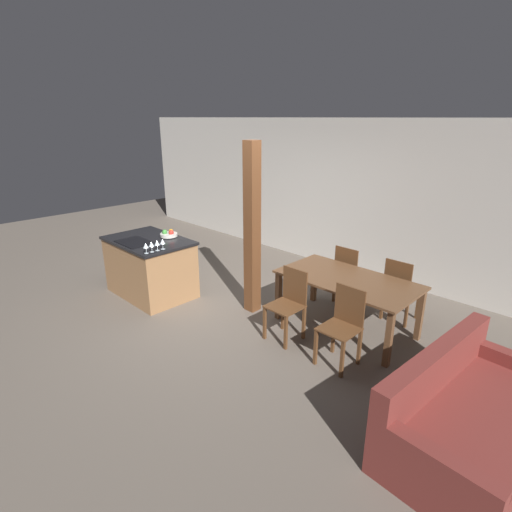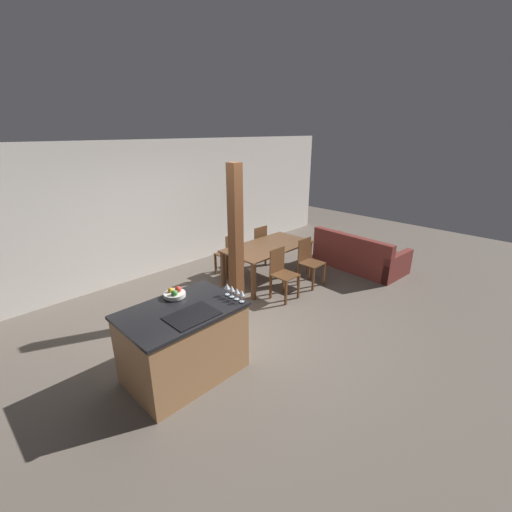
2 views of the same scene
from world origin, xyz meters
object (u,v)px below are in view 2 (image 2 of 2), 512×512
Objects in this scene: dining_chair_near_left at (282,272)px; dining_chair_near_right at (309,261)px; couch at (359,256)px; dining_chair_far_left at (229,253)px; wine_glass_far at (232,289)px; timber_post at (236,242)px; kitchen_island at (184,342)px; wine_glass_end at (227,287)px; dining_chair_far_right at (257,245)px; fruit_bowl at (175,294)px; wine_glass_near at (242,293)px; dining_table at (268,250)px; wine_glass_middle at (237,291)px.

dining_chair_near_right is at bearing 0.00° from dining_chair_near_left.
dining_chair_far_left is at bearing 57.45° from couch.
wine_glass_far is 1.35m from timber_post.
kitchen_island is 3.28m from dining_chair_near_right.
wine_glass_far and wine_glass_end have the same top height.
timber_post reaches higher than couch.
dining_chair_far_left and dining_chair_far_right have the same top height.
wine_glass_far is at bearing 39.11° from dining_chair_far_right.
fruit_bowl is 2.86m from dining_chair_far_left.
wine_glass_near is 2.99m from dining_chair_far_left.
dining_table is 0.92× the size of couch.
fruit_bowl is 1.52m from timber_post.
dining_chair_near_left is (-0.40, -0.71, -0.15)m from dining_table.
timber_post is (1.43, 0.44, 0.25)m from fruit_bowl.
dining_chair_near_left reaches higher than couch.
dining_chair_near_left is at bearing 90.00° from dining_chair_far_left.
dining_chair_far_right is at bearing 60.35° from dining_chair_near_left.
fruit_bowl is 0.65m from wine_glass_end.
wine_glass_middle is 0.17× the size of dining_chair_far_left.
fruit_bowl is 3.16m from dining_chair_near_right.
dining_chair_near_left is 0.80m from dining_chair_near_right.
wine_glass_middle is 2.72m from dining_table.
kitchen_island reaches higher than couch.
dining_chair_near_right is at bearing 18.93° from wine_glass_near.
dining_chair_far_left is (1.82, 2.13, -0.55)m from wine_glass_far.
kitchen_island is 3.10m from dining_chair_far_left.
dining_chair_near_right is at bearing -7.77° from timber_post.
fruit_bowl is 1.77× the size of wine_glass_middle.
wine_glass_far is 2.78m from dining_chair_near_right.
kitchen_island is at bearing 38.31° from dining_chair_far_left.
fruit_bowl is 0.14× the size of couch.
kitchen_island is at bearing 160.96° from wine_glass_far.
kitchen_island is 0.60m from fruit_bowl.
wine_glass_end is 0.08× the size of couch.
wine_glass_end is at bearing -40.97° from fruit_bowl.
wine_glass_far is (0.49, -0.51, 0.07)m from fruit_bowl.
wine_glass_far is at bearing 49.52° from dining_chair_far_left.
dining_chair_far_left is (0.00, 1.41, 0.00)m from dining_chair_near_left.
wine_glass_far is 0.06× the size of timber_post.
couch is (4.72, 0.23, -0.20)m from kitchen_island.
kitchen_island is at bearing -168.15° from dining_chair_near_left.
wine_glass_middle reaches higher than dining_chair_near_left.
kitchen_island is 0.71× the size of couch.
wine_glass_middle is at bearing -145.69° from dining_table.
dining_table is (2.22, 1.43, -0.40)m from wine_glass_far.
dining_chair_far_right is at bearing 90.00° from dining_chair_near_right.
dining_table is at bearing 35.85° from wine_glass_near.
dining_chair_near_left is (1.82, 0.90, -0.55)m from wine_glass_near.
wine_glass_middle is at bearing 101.32° from couch.
wine_glass_near and wine_glass_end have the same top height.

